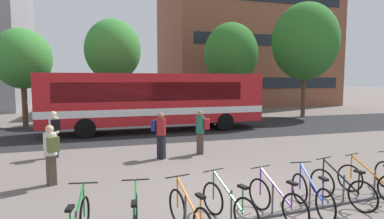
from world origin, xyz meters
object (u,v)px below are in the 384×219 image
(commuter_olive_pack_2, at_px, (51,151))
(commuter_black_pack_3, at_px, (54,131))
(parked_bicycle_orange_7, at_px, (370,182))
(street_tree_3, at_px, (305,42))
(parked_bicycle_orange_2, at_px, (189,215))
(parked_bicycle_blue_5, at_px, (312,195))
(commuter_navy_pack_4, at_px, (160,132))
(parked_bicycle_black_6, at_px, (341,188))
(city_bus, at_px, (156,99))
(street_tree_2, at_px, (113,50))
(street_tree_1, at_px, (22,59))
(street_tree_0, at_px, (231,54))
(parked_bicycle_green_3, at_px, (228,205))
(commuter_red_pack_0, at_px, (201,129))
(parked_bicycle_purple_4, at_px, (276,201))

(commuter_olive_pack_2, relative_size, commuter_black_pack_3, 0.96)
(parked_bicycle_orange_7, relative_size, street_tree_3, 0.19)
(parked_bicycle_orange_2, relative_size, parked_bicycle_blue_5, 0.99)
(parked_bicycle_blue_5, relative_size, commuter_navy_pack_4, 1.01)
(parked_bicycle_black_6, bearing_deg, commuter_olive_pack_2, 49.71)
(city_bus, bearing_deg, parked_bicycle_orange_7, -75.44)
(street_tree_3, bearing_deg, street_tree_2, 173.77)
(parked_bicycle_blue_5, relative_size, street_tree_1, 0.29)
(commuter_olive_pack_2, height_order, street_tree_2, street_tree_2)
(city_bus, xyz_separation_m, parked_bicycle_orange_7, (3.21, -11.37, -1.39))
(commuter_black_pack_3, height_order, street_tree_3, street_tree_3)
(commuter_navy_pack_4, bearing_deg, street_tree_0, 100.24)
(parked_bicycle_green_3, xyz_separation_m, street_tree_0, (7.73, 17.60, 4.53))
(commuter_black_pack_3, relative_size, street_tree_1, 0.29)
(parked_bicycle_orange_7, distance_m, street_tree_0, 18.31)
(parked_bicycle_orange_2, distance_m, parked_bicycle_black_6, 3.77)
(parked_bicycle_green_3, distance_m, commuter_navy_pack_4, 5.51)
(parked_bicycle_orange_2, distance_m, commuter_navy_pack_4, 5.73)
(city_bus, distance_m, commuter_navy_pack_4, 6.31)
(commuter_red_pack_0, bearing_deg, commuter_olive_pack_2, 47.07)
(parked_bicycle_purple_4, height_order, commuter_olive_pack_2, commuter_olive_pack_2)
(parked_bicycle_orange_2, xyz_separation_m, street_tree_0, (8.59, 17.80, 4.53))
(commuter_red_pack_0, bearing_deg, street_tree_1, -27.26)
(street_tree_0, xyz_separation_m, street_tree_1, (-14.52, -2.10, -0.80))
(commuter_red_pack_0, bearing_deg, city_bus, -60.43)
(city_bus, height_order, commuter_navy_pack_4, city_bus)
(street_tree_0, bearing_deg, commuter_olive_pack_2, -129.02)
(city_bus, relative_size, street_tree_1, 2.03)
(city_bus, distance_m, commuter_red_pack_0, 6.01)
(parked_bicycle_black_6, xyz_separation_m, street_tree_3, (9.81, 14.85, 5.37))
(commuter_navy_pack_4, bearing_deg, parked_bicycle_green_3, -42.77)
(street_tree_0, distance_m, street_tree_2, 9.24)
(commuter_olive_pack_2, height_order, street_tree_1, street_tree_1)
(parked_bicycle_purple_4, height_order, commuter_black_pack_3, commuter_black_pack_3)
(parked_bicycle_orange_2, height_order, parked_bicycle_blue_5, same)
(parked_bicycle_purple_4, bearing_deg, parked_bicycle_blue_5, -98.73)
(parked_bicycle_black_6, distance_m, commuter_navy_pack_4, 6.23)
(parked_bicycle_green_3, xyz_separation_m, street_tree_2, (-1.45, 16.55, 4.48))
(parked_bicycle_black_6, bearing_deg, street_tree_3, -46.89)
(parked_bicycle_orange_7, xyz_separation_m, commuter_red_pack_0, (-2.53, 5.45, 0.58))
(commuter_navy_pack_4, bearing_deg, parked_bicycle_orange_7, -7.31)
(parked_bicycle_orange_2, xyz_separation_m, street_tree_3, (13.56, 15.21, 5.37))
(street_tree_1, bearing_deg, street_tree_2, 11.13)
(city_bus, relative_size, parked_bicycle_orange_7, 7.22)
(parked_bicycle_orange_7, bearing_deg, commuter_black_pack_3, 35.19)
(city_bus, distance_m, street_tree_1, 8.69)
(street_tree_3, bearing_deg, parked_bicycle_green_3, -130.22)
(parked_bicycle_orange_7, relative_size, street_tree_2, 0.24)
(city_bus, bearing_deg, parked_bicycle_orange_2, -98.47)
(parked_bicycle_green_3, relative_size, parked_bicycle_purple_4, 0.98)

